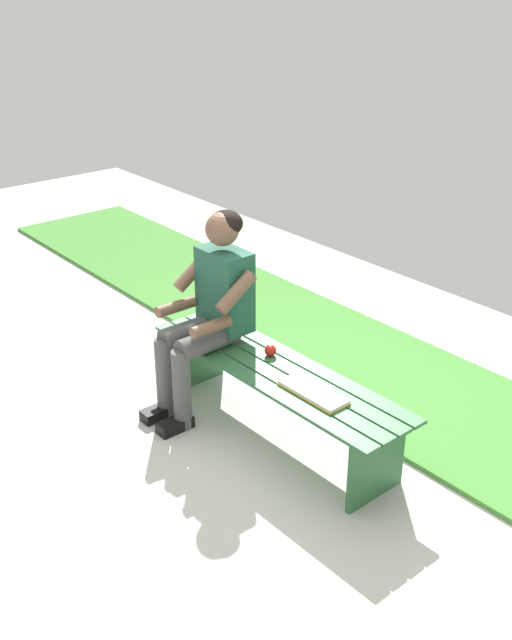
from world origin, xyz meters
The scene contains 6 objects.
ground_plane centered at (1.13, 1.00, -0.02)m, with size 10.00×7.00×0.04m, color beige.
grass_strip centered at (0.00, -0.98, 0.01)m, with size 9.00×1.21×0.03m, color #478C38.
bench_near centered at (0.00, 0.00, 0.34)m, with size 1.80×0.47×0.44m.
person_seated centered at (0.50, 0.10, 0.69)m, with size 0.50×0.69×1.25m.
apple centered at (0.13, -0.07, 0.48)m, with size 0.07×0.07×0.07m, color red.
book_open centered at (-0.34, 0.04, 0.45)m, with size 0.41×0.16×0.02m.
Camera 1 is at (-2.81, 2.49, 2.55)m, focal length 42.34 mm.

